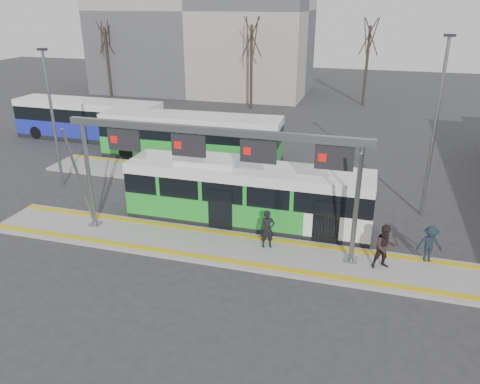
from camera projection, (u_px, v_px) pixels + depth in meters
The scene contains 18 objects.
ground at pixel (222, 249), 20.51m from camera, with size 120.00×120.00×0.00m, color #2D2D30.
platform_main at pixel (222, 247), 20.48m from camera, with size 22.00×3.00×0.15m, color gray.
platform_second at pixel (201, 177), 28.61m from camera, with size 20.00×3.00×0.15m, color gray.
tactile_main at pixel (222, 245), 20.45m from camera, with size 22.00×2.65×0.02m.
tactile_second at pixel (207, 169), 29.60m from camera, with size 20.00×0.35×0.02m.
gantry at pixel (214, 153), 19.18m from camera, with size 13.00×1.68×5.20m.
apartment_block at pixel (203, 8), 52.55m from camera, with size 24.50×12.50×18.40m.
hero_bus at pixel (247, 195), 22.33m from camera, with size 11.68×2.51×3.21m.
bg_bus_green at pixel (191, 138), 31.48m from camera, with size 12.30×3.13×3.05m.
bg_bus_blue at pixel (89, 120), 36.04m from camera, with size 11.60×2.67×3.02m.
passenger_a at pixel (268, 229), 20.05m from camera, with size 0.62×0.41×1.69m, color black.
passenger_b at pixel (385, 247), 18.45m from camera, with size 0.90×0.70×1.85m, color #2C1D1E.
passenger_c at pixel (430, 244), 18.93m from camera, with size 1.03×0.59×1.59m, color black.
tree_left at pixel (252, 37), 44.16m from camera, with size 1.40×1.40×8.99m.
tree_mid at pixel (369, 37), 45.84m from camera, with size 1.40×1.40×8.81m.
tree_far at pixel (105, 37), 50.12m from camera, with size 1.40×1.40×8.38m.
lamp_west at pixel (53, 116), 25.90m from camera, with size 0.50×0.25×7.76m.
lamp_east at pixel (435, 126), 21.99m from camera, with size 0.50×0.25×8.73m.
Camera 1 is at (5.78, -17.07, 10.13)m, focal length 35.00 mm.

